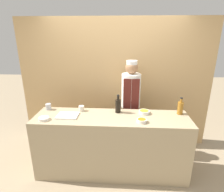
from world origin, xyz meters
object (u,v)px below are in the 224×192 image
cup_steel (48,107)px  cup_cream (81,108)px  sauce_bowl_white (44,118)px  bottle_soy (118,106)px  sauce_bowl_yellow (144,112)px  bottle_amber (180,108)px  chef_center (130,104)px  cutting_board (68,116)px  sauce_bowl_orange (142,120)px

cup_steel → cup_cream: bearing=-2.5°
sauce_bowl_white → bottle_soy: bearing=17.7°
sauce_bowl_yellow → bottle_amber: size_ratio=0.62×
bottle_soy → bottle_amber: 0.94m
chef_center → cutting_board: bearing=-147.9°
sauce_bowl_white → cutting_board: 0.33m
sauce_bowl_orange → bottle_soy: 0.47m
cup_cream → chef_center: (0.79, 0.39, -0.06)m
bottle_amber → cup_cream: (-1.52, 0.02, -0.06)m
sauce_bowl_orange → cup_steel: size_ratio=1.42×
sauce_bowl_yellow → sauce_bowl_white: size_ratio=1.08×
cutting_board → cup_cream: cup_cream is taller
sauce_bowl_yellow → sauce_bowl_white: bearing=-167.7°
sauce_bowl_orange → sauce_bowl_yellow: (0.06, 0.30, 0.00)m
sauce_bowl_yellow → chef_center: 0.47m
sauce_bowl_white → cup_steel: bearing=101.6°
cup_steel → cup_cream: cup_steel is taller
cutting_board → cup_steel: (-0.38, 0.23, 0.04)m
bottle_soy → cup_steel: bottle_soy is taller
bottle_soy → sauce_bowl_yellow: bearing=-2.8°
sauce_bowl_orange → cutting_board: size_ratio=0.45×
sauce_bowl_white → bottle_amber: bottle_amber is taller
bottle_amber → bottle_soy: bearing=179.8°
sauce_bowl_white → bottle_amber: bearing=9.5°
sauce_bowl_orange → cutting_board: bearing=173.1°
cutting_board → chef_center: bearing=32.1°
bottle_soy → cup_cream: (-0.58, 0.02, -0.07)m
bottle_soy → bottle_amber: (0.94, -0.00, -0.01)m
bottle_amber → chef_center: chef_center is taller
sauce_bowl_orange → chef_center: 0.74m
sauce_bowl_yellow → bottle_amber: bearing=1.7°
cutting_board → cup_cream: size_ratio=3.67×
sauce_bowl_yellow → cup_cream: 0.98m
sauce_bowl_white → cutting_board: bearing=26.0°
cutting_board → cup_cream: bearing=52.1°
bottle_amber → cup_steel: 2.06m
sauce_bowl_orange → bottle_amber: size_ratio=0.52×
sauce_bowl_yellow → cup_cream: cup_cream is taller
sauce_bowl_white → cutting_board: (0.30, 0.15, -0.01)m
sauce_bowl_yellow → cup_cream: size_ratio=1.94×
bottle_amber → chef_center: bearing=150.7°
sauce_bowl_white → sauce_bowl_orange: bearing=0.7°
cup_steel → bottle_amber: bearing=-1.4°
cutting_board → bottle_soy: bottle_soy is taller
cutting_board → cup_steel: cup_steel is taller
bottle_amber → cup_cream: bottle_amber is taller
cutting_board → bottle_amber: bottle_amber is taller
sauce_bowl_yellow → sauce_bowl_white: (-1.44, -0.31, -0.00)m
sauce_bowl_yellow → sauce_bowl_white: 1.48m
sauce_bowl_orange → cup_steel: cup_steel is taller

